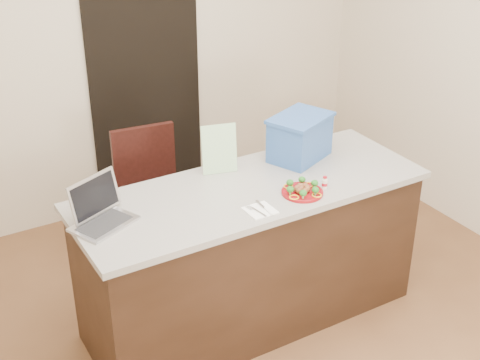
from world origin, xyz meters
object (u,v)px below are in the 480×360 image
plate (302,192)px  blue_box (300,137)px  chair (152,189)px  island (251,254)px  laptop (99,210)px  yogurt_bottle (325,183)px  napkin (260,210)px

plate → blue_box: bearing=57.3°
blue_box → chair: (-0.70, 0.72, -0.50)m
plate → blue_box: 0.48m
island → laptop: laptop is taller
yogurt_bottle → chair: 1.33m
chair → laptop: bearing=-121.3°
chair → island: bearing=-68.6°
laptop → chair: bearing=28.5°
plate → chair: size_ratio=0.24×
plate → napkin: size_ratio=1.57×
napkin → laptop: (-0.77, 0.34, 0.06)m
island → blue_box: (0.46, 0.18, 0.60)m
yogurt_bottle → laptop: bearing=166.4°
napkin → yogurt_bottle: size_ratio=2.14×
plate → napkin: 0.31m
yogurt_bottle → chair: size_ratio=0.07×
blue_box → yogurt_bottle: bearing=-127.2°
yogurt_bottle → blue_box: bearing=75.8°
island → yogurt_bottle: (0.36, -0.22, 0.49)m
plate → napkin: (-0.31, -0.04, -0.01)m
island → laptop: 1.02m
laptop → chair: (0.63, 0.82, -0.42)m
napkin → yogurt_bottle: bearing=4.8°
island → blue_box: bearing=21.6°
napkin → chair: bearing=97.2°
plate → blue_box: blue_box is taller
yogurt_bottle → laptop: size_ratio=0.18×
napkin → yogurt_bottle: (0.46, 0.04, 0.03)m
island → blue_box: blue_box is taller
island → plate: bearing=-45.1°
blue_box → chair: 1.12m
napkin → yogurt_bottle: 0.46m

